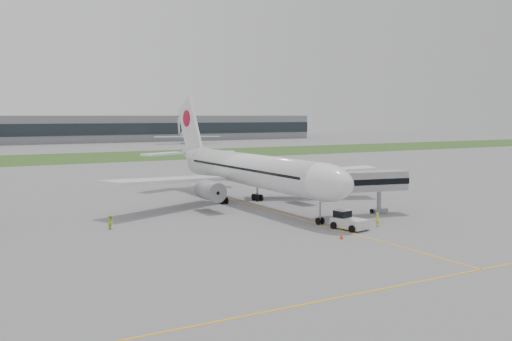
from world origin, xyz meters
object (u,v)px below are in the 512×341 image
airliner (246,169)px  ground_crew_near (377,219)px  pushback_tug (348,221)px  jet_bridge (359,182)px

airliner → ground_crew_near: 25.55m
pushback_tug → jet_bridge: jet_bridge is taller
pushback_tug → jet_bridge: 11.06m
airliner → pushback_tug: size_ratio=11.28×
airliner → ground_crew_near: size_ratio=30.59×
airliner → pushback_tug: bearing=-86.9°
pushback_tug → ground_crew_near: size_ratio=2.71×
airliner → pushback_tug: airliner is taller
airliner → jet_bridge: airliner is taller
airliner → pushback_tug: 24.40m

